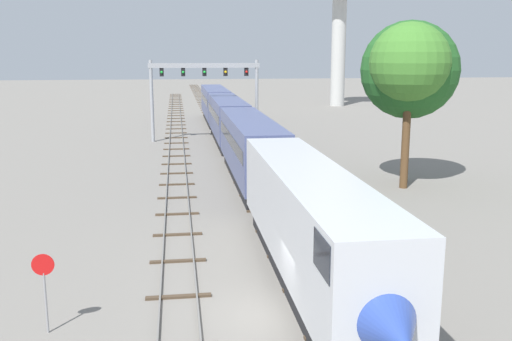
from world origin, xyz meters
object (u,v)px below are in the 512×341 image
at_px(passenger_train, 236,130).
at_px(trackside_tree_mid, 410,70).
at_px(stop_sign, 44,282).
at_px(trackside_tree_left, 410,64).
at_px(signal_gantry, 205,82).

relative_size(passenger_train, trackside_tree_mid, 6.53).
distance_m(stop_sign, trackside_tree_left, 29.03).
height_order(trackside_tree_left, trackside_tree_mid, trackside_tree_mid).
relative_size(stop_sign, trackside_tree_mid, 0.24).
xyz_separation_m(passenger_train, trackside_tree_mid, (11.42, -11.73, 5.72)).
bearing_deg(signal_gantry, passenger_train, -78.86).
relative_size(passenger_train, trackside_tree_left, 6.65).
xyz_separation_m(passenger_train, stop_sign, (-10.00, -32.57, -0.73)).
height_order(passenger_train, signal_gantry, signal_gantry).
relative_size(passenger_train, signal_gantry, 6.41).
distance_m(stop_sign, trackside_tree_mid, 30.57).
distance_m(trackside_tree_left, trackside_tree_mid, 1.91).
distance_m(passenger_train, trackside_tree_mid, 17.34).
relative_size(signal_gantry, trackside_tree_left, 1.04).
bearing_deg(stop_sign, trackside_tree_left, 42.80).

